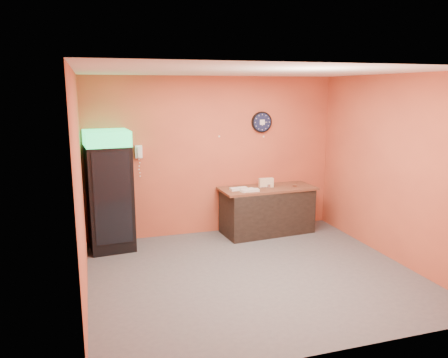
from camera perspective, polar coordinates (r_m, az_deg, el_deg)
name	(u,v)px	position (r m, az deg, el deg)	size (l,w,h in m)	color
floor	(253,274)	(6.36, 3.78, -12.24)	(4.50, 4.50, 0.00)	#47474C
back_wall	(214,156)	(7.80, -1.34, 3.01)	(4.50, 0.02, 2.80)	#CB5A39
left_wall	(80,188)	(5.55, -18.26, -1.17)	(0.02, 4.00, 2.80)	#CB5A39
right_wall	(394,169)	(7.06, 21.27, 1.28)	(0.02, 4.00, 2.80)	#CB5A39
ceiling	(256,71)	(5.82, 4.16, 13.85)	(4.50, 4.00, 0.02)	white
beverage_cooler	(109,193)	(7.22, -14.74, -1.74)	(0.74, 0.75, 1.94)	black
prep_counter	(267,211)	(7.98, 5.64, -4.19)	(1.61, 0.71, 0.80)	black
wall_clock	(262,122)	(8.00, 4.95, 7.41)	(0.38, 0.06, 0.38)	black
wall_phone	(139,152)	(7.48, -11.08, 3.51)	(0.12, 0.10, 0.21)	white
butcher_paper	(268,188)	(7.88, 5.71, -1.24)	(1.71, 0.72, 0.04)	brown
sub_roll_stack	(266,183)	(7.87, 5.53, -0.49)	(0.26, 0.11, 0.17)	beige
wrapped_sandwich_left	(248,190)	(7.55, 3.13, -1.45)	(0.28, 0.11, 0.04)	silver
wrapped_sandwich_mid	(250,190)	(7.53, 3.43, -1.48)	(0.31, 0.12, 0.04)	silver
wrapped_sandwich_right	(239,189)	(7.63, 1.93, -1.29)	(0.31, 0.12, 0.04)	silver
kitchen_tool	(269,186)	(7.86, 5.86, -0.89)	(0.06, 0.06, 0.06)	silver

